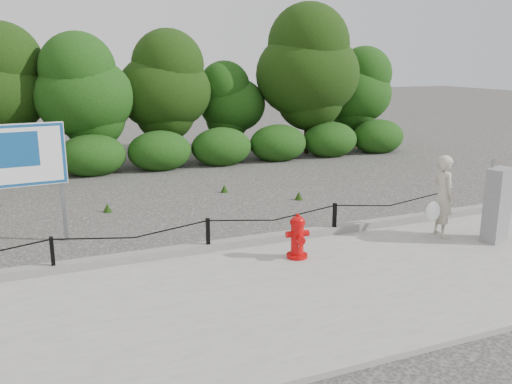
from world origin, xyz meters
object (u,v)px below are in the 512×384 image
Objects in this scene: fire_hydrant at (298,237)px; pedestrian at (443,197)px; advertising_sign at (24,161)px; utility_cabinet at (497,205)px.

pedestrian is (2.98, -0.03, 0.39)m from fire_hydrant.
fire_hydrant is 0.34× the size of advertising_sign.
utility_cabinet is (0.71, -0.60, -0.08)m from pedestrian.
utility_cabinet is (3.70, -0.63, 0.31)m from fire_hydrant.
utility_cabinet is 8.44m from advertising_sign.
pedestrian is 0.94m from utility_cabinet.
utility_cabinet is at bearing -26.22° from advertising_sign.
advertising_sign reaches higher than pedestrian.
pedestrian is 0.69× the size of advertising_sign.
pedestrian is 7.55m from advertising_sign.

